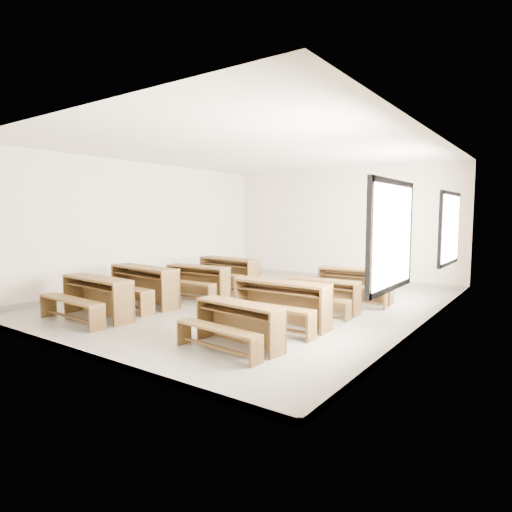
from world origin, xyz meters
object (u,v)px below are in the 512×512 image
Objects in this scene: desk_set_5 at (280,300)px; desk_set_3 at (227,271)px; desk_set_2 at (196,279)px; desk_set_0 at (95,295)px; desk_set_4 at (237,322)px; desk_set_7 at (354,282)px; desk_set_1 at (142,283)px; desk_set_6 at (322,293)px.

desk_set_3 is at bearing 140.54° from desk_set_5.
desk_set_0 is at bearing -95.57° from desk_set_2.
desk_set_4 is 0.90× the size of desk_set_7.
desk_set_7 is at bearing 84.00° from desk_set_5.
desk_set_4 is at bearing 5.40° from desk_set_0.
desk_set_7 is (3.32, 0.29, -0.04)m from desk_set_3.
desk_set_2 is at bearing 146.76° from desk_set_4.
desk_set_6 is (3.34, 1.57, -0.10)m from desk_set_1.
desk_set_0 reaches higher than desk_set_6.
desk_set_1 is (-0.20, 1.24, 0.03)m from desk_set_0.
desk_set_0 is at bearing -172.15° from desk_set_4.
desk_set_0 reaches higher than desk_set_2.
desk_set_3 is (0.12, 2.64, -0.02)m from desk_set_1.
desk_set_5 is at bearing -99.45° from desk_set_7.
desk_set_7 is at bearing 83.84° from desk_set_6.
desk_set_7 is (0.10, 1.36, 0.05)m from desk_set_6.
desk_set_1 is 1.08× the size of desk_set_5.
desk_set_2 is 0.95× the size of desk_set_5.
desk_set_7 is at bearing 22.52° from desk_set_2.
desk_set_1 is at bearing -105.53° from desk_set_2.
desk_set_3 reaches higher than desk_set_2.
desk_set_0 reaches higher than desk_set_4.
desk_set_5 is (-0.12, 1.32, 0.07)m from desk_set_4.
desk_set_3 reaches higher than desk_set_4.
desk_set_0 is 4.21m from desk_set_6.
desk_set_2 is at bearing 157.65° from desk_set_5.
desk_set_0 is 0.99× the size of desk_set_5.
desk_set_5 is at bearing -24.85° from desk_set_2.
desk_set_3 is at bearing 159.64° from desk_set_6.
desk_set_1 reaches higher than desk_set_4.
desk_set_2 is at bearing -177.73° from desk_set_6.
desk_set_0 is 3.15m from desk_set_4.
desk_set_2 is (0.27, 1.34, -0.05)m from desk_set_1.
desk_set_2 is at bearing -78.48° from desk_set_3.
desk_set_2 is 1.14× the size of desk_set_6.
desk_set_5 is (2.95, -1.12, 0.03)m from desk_set_2.
desk_set_3 is 3.33m from desk_set_7.
desk_set_7 is at bearing 9.78° from desk_set_3.
desk_set_5 is 1.04× the size of desk_set_7.
desk_set_0 is 0.95× the size of desk_set_3.
desk_set_3 is 3.39m from desk_set_6.
desk_set_1 is at bearing -156.76° from desk_set_6.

